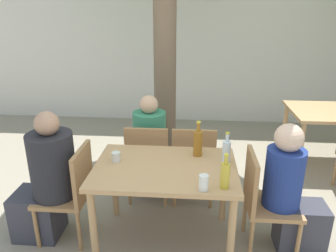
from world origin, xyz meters
The scene contains 15 objects.
ground_plane centered at (0.00, 0.00, 0.00)m, with size 30.00×30.00×0.00m, color gray.
cafe_building_wall centered at (0.00, 3.42, 1.40)m, with size 10.00×0.08×2.80m.
dining_table_front centered at (0.00, 0.00, 0.66)m, with size 1.20×0.83×0.76m.
patio_chair_0 centered at (-0.83, 0.00, 0.50)m, with size 0.44×0.44×0.89m.
patio_chair_1 centered at (0.83, 0.00, 0.50)m, with size 0.44×0.44×0.89m.
patio_chair_2 centered at (-0.24, 0.65, 0.50)m, with size 0.44×0.44×0.89m.
patio_chair_3 centered at (0.24, 0.65, 0.50)m, with size 0.44×0.44×0.89m.
person_seated_0 centered at (-1.06, 0.00, 0.55)m, with size 0.59×0.39×1.21m.
person_seated_1 centered at (1.07, 0.00, 0.52)m, with size 0.56×0.31×1.16m.
person_seated_2 centered at (-0.24, 0.88, 0.51)m, with size 0.35×0.58×1.15m.
water_bottle_0 centered at (0.51, 0.08, 0.87)m, with size 0.07×0.07×0.29m.
oil_cruet_1 centered at (0.47, -0.30, 0.86)m, with size 0.07×0.07×0.27m.
amber_bottle_2 centered at (0.27, 0.24, 0.88)m, with size 0.08×0.08×0.32m.
drinking_glass_0 centered at (-0.43, 0.06, 0.80)m, with size 0.07×0.07×0.09m.
drinking_glass_1 centered at (0.31, -0.35, 0.82)m, with size 0.07×0.07×0.12m.
Camera 1 is at (0.22, -2.45, 2.03)m, focal length 35.00 mm.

